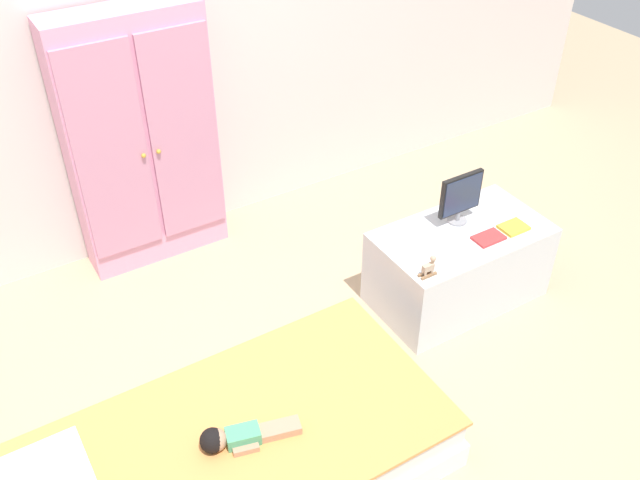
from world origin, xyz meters
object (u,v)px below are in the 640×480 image
object	(u,v)px
book_yellow	(514,227)
tv_monitor	(461,196)
wardrobe	(142,142)
rocking_horse_toy	(429,267)
tv_stand	(458,265)
book_red	(489,238)
bed	(233,460)
doll	(232,438)

from	to	relation	value
book_yellow	tv_monitor	bearing A→B (deg)	135.83
wardrobe	rocking_horse_toy	bearing A→B (deg)	-58.72
wardrobe	tv_monitor	distance (m)	1.67
rocking_horse_toy	book_yellow	bearing A→B (deg)	6.19
tv_stand	book_red	distance (m)	0.26
book_red	bed	bearing A→B (deg)	-169.13
doll	wardrobe	size ratio (longest dim) A/B	0.28
wardrobe	tv_stand	bearing A→B (deg)	-45.15
wardrobe	book_red	bearing A→B (deg)	-46.15
book_red	book_yellow	size ratio (longest dim) A/B	1.12
wardrobe	tv_monitor	xyz separation A→B (m)	(1.23, -1.12, -0.13)
doll	tv_monitor	xyz separation A→B (m)	(1.53, 0.52, 0.27)
tv_monitor	rocking_horse_toy	size ratio (longest dim) A/B	2.61
rocking_horse_toy	wardrobe	bearing A→B (deg)	121.28
book_red	rocking_horse_toy	bearing A→B (deg)	-171.43
doll	book_red	world-z (taller)	book_red
book_red	wardrobe	bearing A→B (deg)	133.85
bed	doll	world-z (taller)	doll
bed	book_yellow	size ratio (longest dim) A/B	12.51
doll	tv_monitor	world-z (taller)	tv_monitor
tv_stand	doll	bearing A→B (deg)	-163.64
tv_monitor	book_red	xyz separation A→B (m)	(0.03, -0.20, -0.15)
tv_monitor	doll	bearing A→B (deg)	-161.09
bed	tv_monitor	bearing A→B (deg)	17.97
bed	wardrobe	distance (m)	1.74
wardrobe	book_yellow	bearing A→B (deg)	-42.61
bed	wardrobe	size ratio (longest dim) A/B	1.21
bed	book_red	bearing A→B (deg)	10.87
tv_stand	rocking_horse_toy	distance (m)	0.48
tv_monitor	rocking_horse_toy	world-z (taller)	tv_monitor
bed	tv_monitor	size ratio (longest dim) A/B	6.25
book_red	book_yellow	distance (m)	0.17
wardrobe	book_red	distance (m)	1.84
tv_stand	rocking_horse_toy	xyz separation A→B (m)	(-0.36, -0.18, 0.26)
wardrobe	tv_monitor	bearing A→B (deg)	-42.35
doll	book_yellow	distance (m)	1.77
rocking_horse_toy	book_red	bearing A→B (deg)	8.57
tv_stand	book_red	world-z (taller)	book_red
wardrobe	book_red	xyz separation A→B (m)	(1.26, -1.32, -0.27)
doll	rocking_horse_toy	world-z (taller)	rocking_horse_toy
doll	book_yellow	bearing A→B (deg)	10.76
tv_stand	book_red	size ratio (longest dim) A/B	5.69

